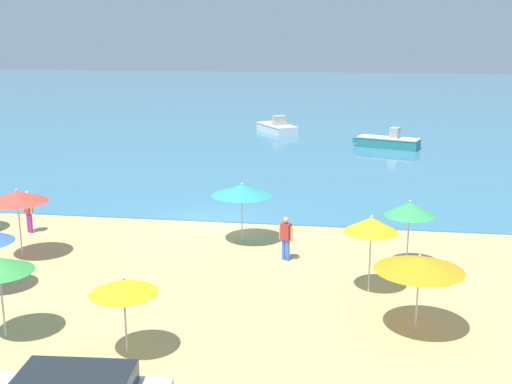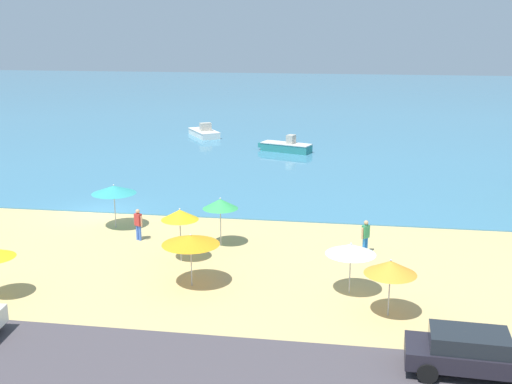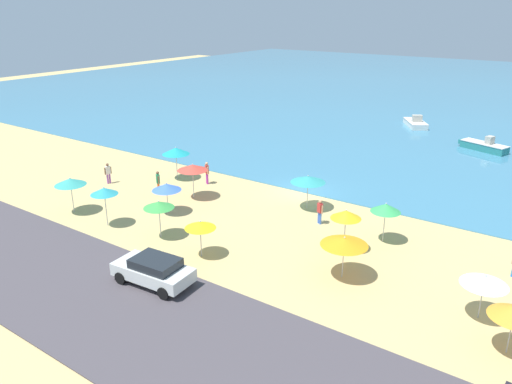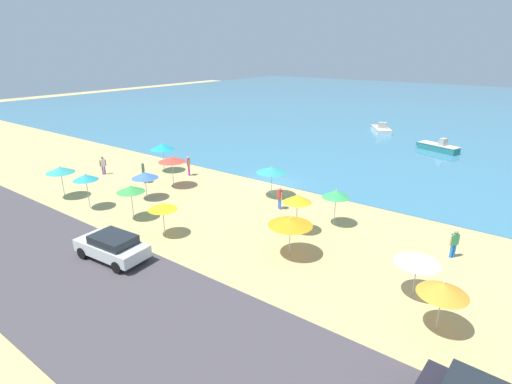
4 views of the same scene
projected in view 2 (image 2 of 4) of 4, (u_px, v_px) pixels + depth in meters
The scene contains 13 objects.
ground_plane at pixel (101, 213), 37.52m from camera, with size 160.00×160.00×0.00m, color tan.
sea at pixel (252, 102), 90.06m from camera, with size 150.00×110.00×0.05m, color teal.
beach_umbrella_5 at pixel (180, 215), 29.33m from camera, with size 1.73×1.73×2.56m.
beach_umbrella_6 at pixel (191, 240), 26.59m from camera, with size 2.43×2.43×2.30m.
beach_umbrella_8 at pixel (114, 190), 34.25m from camera, with size 2.39×2.39×2.42m.
beach_umbrella_9 at pixel (220, 204), 31.48m from camera, with size 1.75×1.75×2.47m.
beach_umbrella_10 at pixel (391, 267), 23.81m from camera, with size 1.98×1.98×2.28m.
beach_umbrella_11 at pixel (351, 249), 25.85m from camera, with size 2.06×2.06×2.19m.
bather_0 at pixel (366, 235), 30.69m from camera, with size 0.40×0.46×1.65m.
bather_4 at pixel (138, 223), 32.57m from camera, with size 0.52×0.36×1.64m.
parked_car_0 at pixel (473, 352), 19.94m from camera, with size 4.36×1.95×1.42m.
skiff_nearshore at pixel (286, 147), 55.12m from camera, with size 4.84×2.77×1.50m.
skiff_offshore at pixel (204, 133), 62.63m from camera, with size 3.88×4.72×1.40m.
Camera 2 is at (14.59, -34.12, 10.71)m, focal length 45.00 mm.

